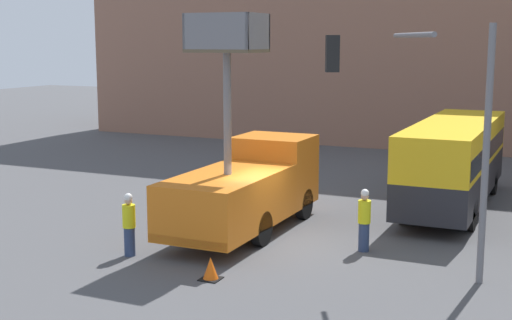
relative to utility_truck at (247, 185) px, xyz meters
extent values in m
plane|color=#4C4C4F|center=(1.42, -1.02, -1.56)|extent=(120.00, 120.00, 0.00)
cube|color=orange|center=(0.00, 2.31, 0.13)|extent=(2.58, 2.21, 2.40)
cube|color=orange|center=(0.00, -1.37, -0.24)|extent=(2.58, 5.15, 1.66)
cube|color=red|center=(0.00, -3.90, -0.92)|extent=(2.53, 0.10, 0.24)
cylinder|color=black|center=(-1.14, 2.31, -1.02)|extent=(0.30, 1.09, 1.09)
cylinder|color=black|center=(1.14, 2.31, -1.02)|extent=(0.30, 1.09, 1.09)
cylinder|color=black|center=(-1.14, -1.37, -1.02)|extent=(0.30, 1.09, 1.09)
cylinder|color=black|center=(1.14, -1.37, -1.02)|extent=(0.30, 1.09, 1.09)
cylinder|color=slate|center=(0.00, -1.37, 2.45)|extent=(0.24, 0.24, 3.72)
cube|color=brown|center=(0.00, -1.37, 4.36)|extent=(2.14, 1.58, 0.10)
cube|color=slate|center=(-1.03, -1.37, 4.94)|extent=(0.08, 1.58, 1.05)
cube|color=slate|center=(1.03, -1.37, 4.94)|extent=(0.08, 1.58, 1.05)
cube|color=slate|center=(0.00, -0.62, 4.94)|extent=(2.14, 0.08, 1.05)
cube|color=slate|center=(0.00, -2.13, 4.94)|extent=(2.14, 0.08, 1.05)
cube|color=#232328|center=(5.62, 6.21, -0.45)|extent=(2.50, 10.07, 1.24)
cube|color=yellow|center=(5.62, 6.21, 0.93)|extent=(2.50, 10.07, 1.52)
cube|color=black|center=(5.62, 6.21, 0.70)|extent=(2.52, 9.67, 0.67)
cylinder|color=black|center=(4.52, 9.33, -0.99)|extent=(0.30, 1.15, 1.15)
cylinder|color=black|center=(6.72, 9.33, -0.99)|extent=(0.30, 1.15, 1.15)
cylinder|color=black|center=(4.52, 3.09, -0.99)|extent=(0.30, 1.15, 1.15)
cylinder|color=black|center=(6.72, 3.09, -0.99)|extent=(0.30, 1.15, 1.15)
cylinder|color=slate|center=(7.69, -2.11, 1.77)|extent=(0.18, 0.18, 6.66)
cylinder|color=slate|center=(5.91, -2.96, 4.80)|extent=(1.82, 3.60, 0.13)
cube|color=black|center=(4.14, -3.82, 4.35)|extent=(0.43, 0.43, 0.90)
sphere|color=red|center=(4.14, -3.82, 4.60)|extent=(0.20, 0.20, 0.20)
cylinder|color=navy|center=(-1.95, -3.91, -1.13)|extent=(0.32, 0.32, 0.85)
cylinder|color=yellow|center=(-1.95, -3.91, -0.37)|extent=(0.38, 0.38, 0.68)
sphere|color=tan|center=(-1.95, -3.91, 0.08)|extent=(0.23, 0.23, 0.23)
sphere|color=white|center=(-1.95, -3.91, 0.19)|extent=(0.24, 0.24, 0.24)
cylinder|color=navy|center=(4.15, -0.62, -1.13)|extent=(0.32, 0.32, 0.86)
cylinder|color=yellow|center=(4.15, -0.62, -0.35)|extent=(0.38, 0.38, 0.68)
sphere|color=tan|center=(4.15, -0.62, 0.11)|extent=(0.23, 0.23, 0.23)
sphere|color=white|center=(4.15, -0.62, 0.21)|extent=(0.25, 0.25, 0.25)
cube|color=black|center=(1.20, -4.79, -1.55)|extent=(0.53, 0.53, 0.03)
cone|color=#F25B0F|center=(1.20, -4.79, -1.26)|extent=(0.43, 0.43, 0.61)
camera|label=1|loc=(9.76, -20.68, 4.67)|focal=50.00mm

